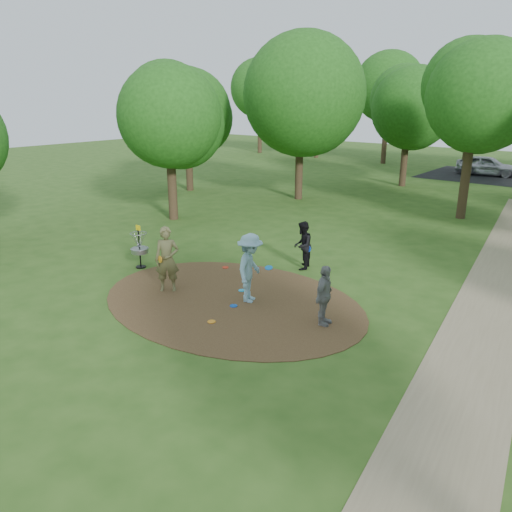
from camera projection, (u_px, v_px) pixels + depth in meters
The scene contains 14 objects.
ground at pixel (231, 301), 14.78m from camera, with size 100.00×100.00×0.00m, color #2D5119.
dirt_clearing at pixel (231, 301), 14.77m from camera, with size 8.40×8.40×0.02m, color #47301C.
footpath at pixel (480, 340), 12.41m from camera, with size 2.00×40.00×0.01m, color #8C7A5B.
player_observer_with_disc at pixel (167, 259), 15.25m from camera, with size 0.89×0.85×2.05m.
player_throwing_with_disc at pixel (250, 268), 14.46m from camera, with size 1.43×1.52×2.06m.
player_walking_with_disc at pixel (302, 245), 17.29m from camera, with size 0.89×1.00×1.70m.
player_waiting_with_disc at pixel (324, 296), 13.01m from camera, with size 0.56×1.02×1.65m.
disc_ground_cyan at pixel (242, 290), 15.50m from camera, with size 0.22×0.22×0.02m, color #1CA5E4.
disc_ground_blue at pixel (234, 306), 14.37m from camera, with size 0.22×0.22×0.02m, color blue.
disc_ground_red at pixel (225, 267), 17.57m from camera, with size 0.22×0.22×0.02m, color red.
car_left at pixel (487, 166), 37.62m from camera, with size 1.76×4.39×1.49m, color #A9AAB1.
disc_ground_orange at pixel (212, 322), 13.36m from camera, with size 0.22×0.22×0.02m, color orange.
disc_golf_basket at pixel (139, 244), 17.40m from camera, with size 0.63×0.63×1.54m.
tree_ring at pixel (419, 110), 19.74m from camera, with size 37.44×46.14×9.57m.
Camera 1 is at (9.08, -10.22, 5.81)m, focal length 35.00 mm.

